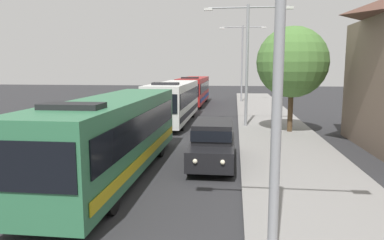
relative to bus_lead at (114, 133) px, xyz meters
The scene contains 8 objects.
bus_lead is the anchor object (origin of this frame).
bus_second_in_line 13.71m from the bus_lead, 90.00° to the left, with size 2.58×11.05×3.21m.
bus_middle 27.12m from the bus_lead, 90.00° to the left, with size 2.58×11.84×3.21m.
white_suv 4.32m from the bus_lead, 29.88° to the left, with size 1.86×5.09×1.90m.
streetlamp_near 8.91m from the bus_lead, 49.28° to the right, with size 5.76×0.28×7.87m.
streetlamp_mid 13.60m from the bus_lead, 65.74° to the left, with size 5.93×0.28×8.25m.
streetlamp_far 30.94m from the bus_lead, 79.87° to the left, with size 5.43×0.28×8.90m.
roadside_tree 13.20m from the bus_lead, 50.92° to the left, with size 4.43×4.43×6.60m.
Camera 1 is at (3.30, -1.58, 4.23)m, focal length 33.48 mm.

